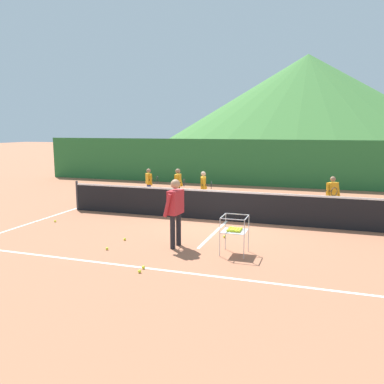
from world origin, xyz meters
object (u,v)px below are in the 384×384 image
at_px(tennis_ball_2, 107,249).
at_px(tennis_ball_6, 143,267).
at_px(student_1, 178,183).
at_px(student_2, 204,186).
at_px(student_3, 332,192).
at_px(tennis_ball_1, 140,271).
at_px(tennis_ball_5, 224,237).
at_px(student_0, 149,181).
at_px(tennis_ball_4, 125,239).
at_px(ball_cart, 235,230).
at_px(tennis_net, 227,206).
at_px(instructor, 175,207).
at_px(tennis_ball_0, 55,221).

xyz_separation_m(tennis_ball_2, tennis_ball_6, (1.39, -0.90, 0.00)).
distance_m(student_1, tennis_ball_6, 7.23).
bearing_deg(student_2, student_3, 0.93).
relative_size(student_1, tennis_ball_1, 20.24).
bearing_deg(student_1, tennis_ball_5, -55.38).
bearing_deg(student_3, student_2, -179.07).
height_order(student_0, tennis_ball_1, student_0).
relative_size(student_3, tennis_ball_4, 19.27).
height_order(student_1, ball_cart, student_1).
bearing_deg(student_0, tennis_ball_5, -47.37).
height_order(tennis_net, student_1, student_1).
height_order(student_0, student_1, student_1).
relative_size(instructor, tennis_ball_6, 24.84).
xyz_separation_m(tennis_net, student_3, (3.16, 2.04, 0.29)).
height_order(student_0, tennis_ball_4, student_0).
distance_m(student_3, tennis_ball_2, 7.90).
distance_m(student_1, tennis_ball_2, 6.12).
height_order(instructor, tennis_ball_6, instructor).
height_order(instructor, tennis_ball_1, instructor).
bearing_deg(tennis_ball_5, student_3, 54.94).
xyz_separation_m(tennis_ball_1, tennis_ball_4, (-1.40, 2.01, 0.00)).
distance_m(instructor, tennis_ball_0, 4.77).
height_order(student_3, tennis_ball_5, student_3).
bearing_deg(student_3, instructor, -126.12).
relative_size(tennis_ball_1, tennis_ball_4, 1.00).
height_order(student_2, ball_cart, student_2).
xyz_separation_m(instructor, tennis_ball_1, (-0.06, -1.90, -0.98)).
relative_size(tennis_ball_2, tennis_ball_6, 1.00).
height_order(student_0, tennis_ball_0, student_0).
bearing_deg(tennis_ball_1, tennis_ball_6, 95.96).
bearing_deg(tennis_net, tennis_ball_1, -97.28).
relative_size(instructor, student_1, 1.23).
distance_m(student_0, tennis_ball_5, 6.46).
bearing_deg(tennis_ball_6, tennis_ball_1, -84.04).
xyz_separation_m(tennis_ball_0, tennis_ball_2, (3.02, -2.00, 0.00)).
bearing_deg(tennis_net, tennis_ball_6, -97.93).
bearing_deg(student_1, tennis_ball_2, -86.16).
relative_size(student_0, student_3, 0.97).
height_order(instructor, student_0, instructor).
bearing_deg(student_2, tennis_ball_5, -65.78).
distance_m(tennis_net, tennis_ball_0, 5.42).
bearing_deg(tennis_ball_4, tennis_ball_2, -91.00).
bearing_deg(student_1, tennis_ball_6, -75.50).
distance_m(tennis_net, instructor, 3.17).
height_order(ball_cart, tennis_ball_0, ball_cart).
bearing_deg(instructor, tennis_ball_0, 164.61).
distance_m(tennis_net, ball_cart, 3.30).
relative_size(tennis_net, tennis_ball_4, 163.15).
height_order(student_0, student_3, student_3).
xyz_separation_m(student_0, tennis_ball_1, (3.32, -7.79, -0.73)).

